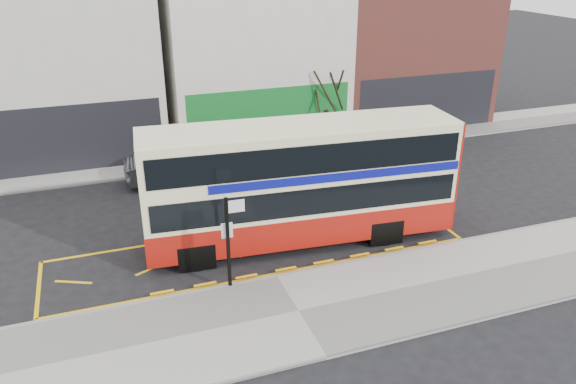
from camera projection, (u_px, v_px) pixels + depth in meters
name	position (u px, v px, depth m)	size (l,w,h in m)	color
ground	(273.00, 274.00, 17.85)	(120.00, 120.00, 0.00)	black
pavement	(298.00, 313.00, 15.84)	(40.00, 4.00, 0.15)	#A29F99
kerb	(277.00, 278.00, 17.50)	(40.00, 0.15, 0.15)	gray
far_pavement	(203.00, 157.00, 27.29)	(50.00, 3.00, 0.15)	#A29F99
road_markings	(259.00, 250.00, 19.23)	(14.00, 3.40, 0.01)	yellow
terrace_left	(66.00, 41.00, 26.90)	(8.00, 8.01, 11.80)	silver
terrace_green_shop	(247.00, 37.00, 29.76)	(9.00, 8.01, 11.30)	silver
terrace_right	(396.00, 37.00, 32.71)	(9.00, 8.01, 10.30)	#A14B40
double_decker_bus	(301.00, 182.00, 19.00)	(10.75, 3.29, 4.23)	#F3F0B9
bus_stop_post	(230.00, 234.00, 16.30)	(0.72, 0.13, 2.90)	black
car_grey	(179.00, 165.00, 24.52)	(1.60, 4.59, 1.51)	#3C3F43
car_white	(392.00, 133.00, 28.88)	(1.84, 4.54, 1.32)	silver
street_tree_right	(327.00, 79.00, 27.90)	(2.34, 2.34, 5.04)	#2F2214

